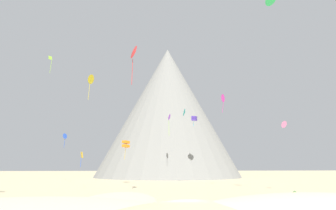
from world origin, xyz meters
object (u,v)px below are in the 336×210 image
Objects in this scene: bush_near_left at (186,210)px; kite_orange_low at (126,144)px; kite_yellow_high at (91,79)px; kite_magenta_mid at (222,98)px; kite_teal_mid at (185,112)px; bush_scatter_east at (295,194)px; kite_lime_high at (50,61)px; kite_violet_mid at (170,118)px; kite_blue_low at (65,136)px; kite_red_mid at (133,53)px; kite_pink_low at (284,125)px; rock_massif at (169,117)px; kite_indigo_mid at (194,118)px; kite_gold_low at (82,156)px.

bush_near_left is 46.86m from kite_orange_low.
kite_yellow_high is 20.56m from kite_orange_low.
kite_magenta_mid is at bearing 86.87° from kite_yellow_high.
kite_yellow_high reaches higher than kite_teal_mid.
kite_lime_high reaches higher than bush_scatter_east.
kite_yellow_high is (-21.16, -4.04, 9.26)m from kite_violet_mid.
kite_blue_low reaches higher than bush_scatter_east.
bush_scatter_east is (16.66, 12.09, 0.20)m from bush_near_left.
kite_pink_low is at bearing 77.59° from kite_red_mid.
rock_massif is at bearing -8.62° from kite_pink_low.
kite_indigo_mid is (28.08, 4.28, -9.37)m from kite_yellow_high.
kite_magenta_mid reaches higher than kite_gold_low.
kite_orange_low is 1.52× the size of kite_gold_low.
kite_magenta_mid is (9.16, -21.75, 1.02)m from kite_violet_mid.
kite_magenta_mid is 1.34× the size of kite_gold_low.
kite_violet_mid reaches higher than kite_pink_low.
kite_indigo_mid is at bearing -134.17° from kite_magenta_mid.
rock_massif is 59.12m from kite_gold_low.
kite_lime_high is at bearing -136.40° from kite_orange_low.
kite_violet_mid is at bearing 127.97° from kite_yellow_high.
kite_orange_low is at bearing -172.02° from kite_lime_high.
kite_magenta_mid reaches higher than kite_indigo_mid.
bush_scatter_east reaches higher than bush_near_left.
kite_indigo_mid is 0.98× the size of kite_gold_low.
bush_scatter_east is 0.39× the size of kite_red_mid.
bush_near_left is 59.83m from kite_yellow_high.
kite_indigo_mid is at bearing -38.64° from kite_gold_low.
kite_violet_mid is 2.10× the size of kite_indigo_mid.
bush_scatter_east is at bearing 35.98° from bush_near_left.
kite_yellow_high is 1.52× the size of kite_orange_low.
rock_massif is at bearing 148.36° from kite_red_mid.
rock_massif reaches higher than bush_near_left.
kite_indigo_mid is (4.22, 10.72, 0.13)m from kite_teal_mid.
kite_blue_low reaches higher than kite_gold_low.
bush_scatter_east is 1.88× the size of kite_pink_low.
bush_scatter_east is 0.75× the size of kite_blue_low.
rock_massif is 10.36× the size of kite_red_mid.
kite_blue_low is (-35.19, 13.93, -7.06)m from kite_magenta_mid.
rock_massif is 49.90× the size of kite_pink_low.
kite_red_mid is at bearing 6.39° from kite_indigo_mid.
kite_orange_low is 3.27× the size of kite_pink_low.
kite_yellow_high is 1.73× the size of kite_magenta_mid.
kite_teal_mid is at bearing -89.68° from rock_massif.
kite_teal_mid is (32.89, -1.16, -12.57)m from kite_lime_high.
kite_lime_high is at bearing -67.51° from kite_magenta_mid.
rock_massif is at bearing 115.55° from kite_orange_low.
kite_indigo_mid is (6.92, 0.23, -0.11)m from kite_violet_mid.
kite_indigo_mid is at bearing 134.81° from kite_red_mid.
kite_teal_mid reaches higher than kite_pink_low.
kite_red_mid is at bearing -135.80° from kite_gold_low.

